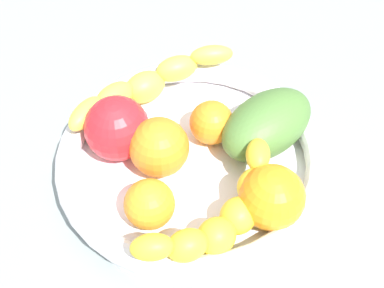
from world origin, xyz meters
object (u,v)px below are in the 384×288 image
Objects in this scene: banana_draped_right at (221,216)px; tomato_red at (117,128)px; orange_mid_right at (159,147)px; orange_front at (272,197)px; fruit_bowl at (192,159)px; orange_mid_left at (212,123)px; mango_green at (267,124)px; banana_draped_left at (147,84)px; orange_rear at (149,204)px.

tomato_red reaches higher than banana_draped_right.
tomato_red is at bearing -19.39° from orange_mid_right.
fruit_bowl is at bearing -34.81° from orange_front.
orange_front reaches higher than orange_mid_left.
banana_draped_right is at bearing 142.79° from tomato_red.
orange_mid_right reaches higher than mango_green.
orange_front is at bearing 157.99° from orange_mid_right.
banana_draped_left is at bearing -43.95° from orange_front.
banana_draped_left is 2.69× the size of orange_front.
orange_mid_right is (7.50, -7.74, -0.04)cm from banana_draped_right.
banana_draped_right is 7.36cm from orange_rear.
banana_draped_right is 13.45cm from mango_green.
fruit_bowl is 10.25cm from banana_draped_right.
tomato_red is (1.74, 8.26, 0.67)cm from banana_draped_left.
banana_draped_left is 1.46× the size of mango_green.
fruit_bowl is at bearing 127.21° from banana_draped_left.
orange_mid_right is 0.90× the size of tomato_red.
fruit_bowl is at bearing 65.63° from orange_mid_left.
mango_green reaches higher than fruit_bowl.
mango_green reaches higher than orange_mid_left.
orange_rear is 0.71× the size of tomato_red.
banana_draped_left is 1.15× the size of banana_draped_right.
orange_rear is at bearing 67.44° from orange_mid_left.
orange_front is (-15.54, 14.98, 0.36)cm from banana_draped_left.
orange_rear is (3.21, 8.07, 2.26)cm from fruit_bowl.
orange_front is (-4.75, -2.79, 0.02)cm from banana_draped_right.
orange_mid_right is (-3.29, 10.03, 0.30)cm from banana_draped_left.
orange_rear is at bearing -6.68° from banana_draped_right.
tomato_red is at bearing -58.76° from orange_rear.
tomato_red is at bearing -21.25° from orange_front.
orange_mid_left is 0.70× the size of tomato_red.
orange_mid_right reaches higher than orange_rear.
banana_draped_right is at bearing 134.08° from orange_mid_right.
tomato_red is at bearing 17.83° from orange_mid_left.
orange_mid_right is 1.27× the size of orange_rear.
fruit_bowl is 5.84× the size of orange_rear.
fruit_bowl is 8.97cm from orange_rear.
banana_draped_left is 9.84cm from orange_mid_left.
orange_mid_right is at bearing 160.61° from tomato_red.
orange_front is 13.21cm from orange_mid_right.
banana_draped_right is 15.73cm from tomato_red.
banana_draped_left reaches higher than orange_mid_left.
orange_rear is 0.42× the size of mango_green.
orange_front is 12.20cm from orange_rear.
banana_draped_left is at bearing -101.89° from tomato_red.
banana_draped_right is 2.37× the size of orange_mid_right.
orange_mid_right is (5.19, 5.05, 0.73)cm from orange_mid_left.
fruit_bowl is 4.14× the size of tomato_red.
banana_draped_right is at bearing 173.32° from orange_rear.
orange_rear is 16.45cm from mango_green.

